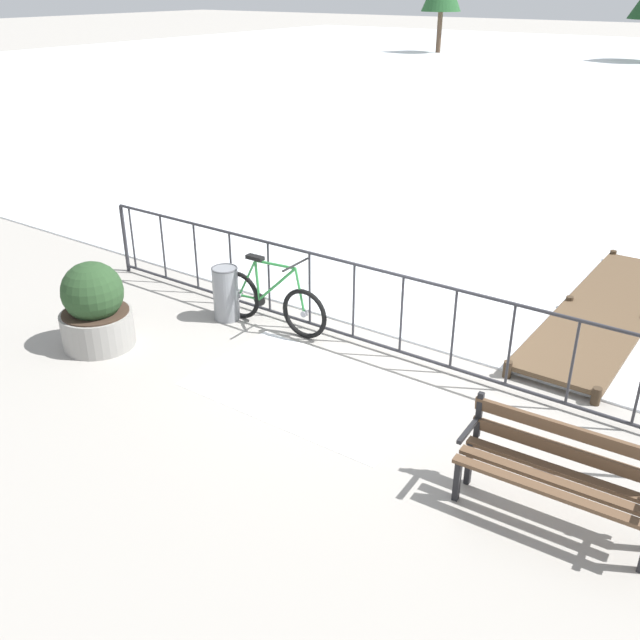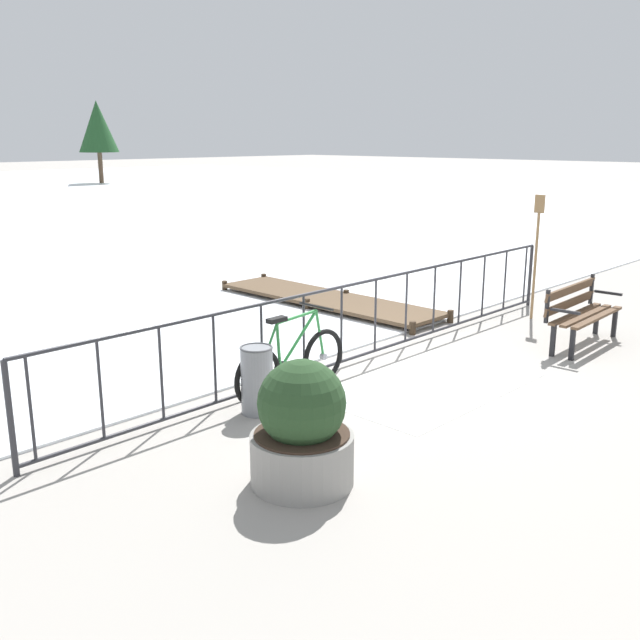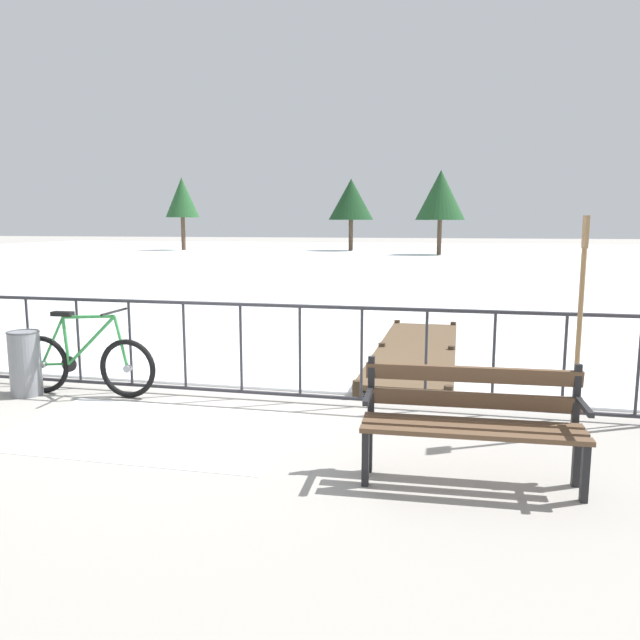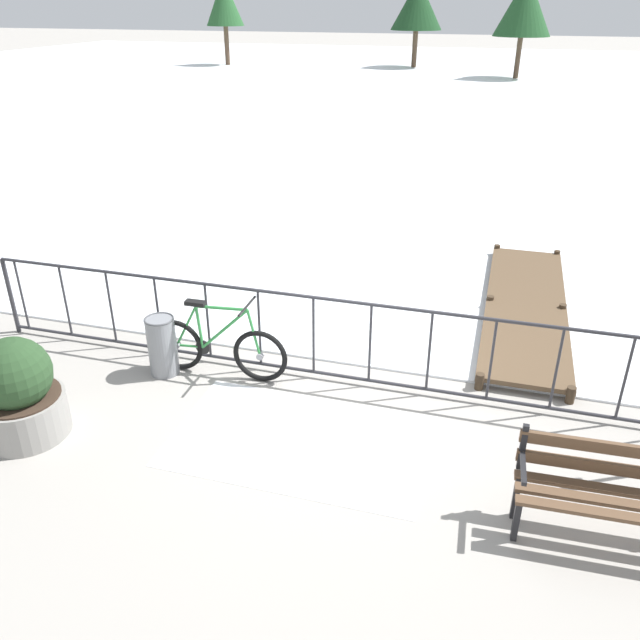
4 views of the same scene
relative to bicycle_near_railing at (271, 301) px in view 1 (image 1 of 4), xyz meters
name	(u,v)px [view 1 (image 1 of 4)]	position (x,y,z in m)	size (l,w,h in m)	color
ground_plane	(375,349)	(1.44, 0.25, -0.37)	(160.00, 160.00, 0.00)	#9E9991
snow_patch	(311,388)	(1.32, -0.95, -0.36)	(2.61, 1.60, 0.01)	white
railing_fence	(377,308)	(1.44, 0.25, 0.19)	(9.06, 0.06, 1.07)	#2D2D33
bicycle_near_railing	(271,301)	(0.00, 0.00, 0.00)	(1.71, 0.52, 0.97)	black
park_bench	(559,467)	(4.19, -1.44, 0.14)	(1.62, 0.55, 0.89)	brown
planter_with_shrub	(95,309)	(-1.43, -1.62, 0.12)	(0.88, 0.88, 1.09)	gray
trash_bin	(226,293)	(-0.65, -0.14, 0.00)	(0.35, 0.35, 0.73)	gray
wooden_dock	(606,311)	(3.50, 2.77, -0.25)	(1.10, 4.53, 0.20)	brown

